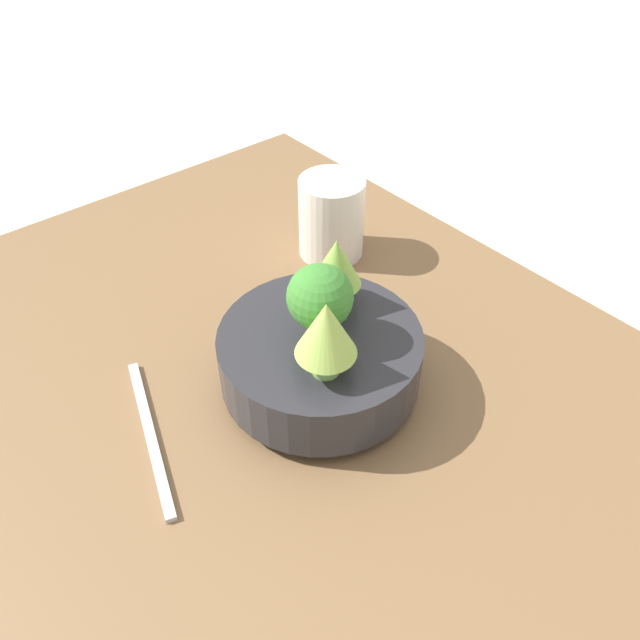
# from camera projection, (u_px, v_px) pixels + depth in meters

# --- Properties ---
(ground_plane) EXTENTS (6.00, 6.00, 0.00)m
(ground_plane) POSITION_uv_depth(u_px,v_px,m) (331.00, 436.00, 0.64)
(ground_plane) COLOR beige
(table) EXTENTS (1.07, 0.70, 0.03)m
(table) POSITION_uv_depth(u_px,v_px,m) (331.00, 427.00, 0.63)
(table) COLOR brown
(table) RESTS_ON ground_plane
(bowl) EXTENTS (0.20, 0.20, 0.07)m
(bowl) POSITION_uv_depth(u_px,v_px,m) (320.00, 358.00, 0.62)
(bowl) COLOR #28282D
(bowl) RESTS_ON table
(romanesco_piece_near) EXTENTS (0.06, 0.06, 0.08)m
(romanesco_piece_near) POSITION_uv_depth(u_px,v_px,m) (323.00, 329.00, 0.54)
(romanesco_piece_near) COLOR #7AB256
(romanesco_piece_near) RESTS_ON bowl
(broccoli_floret_center) EXTENTS (0.06, 0.06, 0.08)m
(broccoli_floret_center) POSITION_uv_depth(u_px,v_px,m) (320.00, 298.00, 0.57)
(broccoli_floret_center) COLOR #7AB256
(broccoli_floret_center) RESTS_ON bowl
(romanesco_piece_far) EXTENTS (0.05, 0.05, 0.08)m
(romanesco_piece_far) POSITION_uv_depth(u_px,v_px,m) (336.00, 265.00, 0.60)
(romanesco_piece_far) COLOR #609347
(romanesco_piece_far) RESTS_ON bowl
(cup) EXTENTS (0.08, 0.08, 0.10)m
(cup) POSITION_uv_depth(u_px,v_px,m) (331.00, 217.00, 0.79)
(cup) COLOR silver
(cup) RESTS_ON table
(fork) EXTENTS (0.19, 0.07, 0.01)m
(fork) POSITION_uv_depth(u_px,v_px,m) (150.00, 434.00, 0.60)
(fork) COLOR #B2B2B7
(fork) RESTS_ON table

